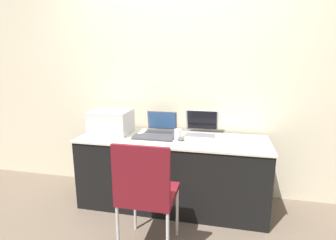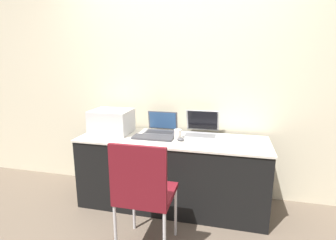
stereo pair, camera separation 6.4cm
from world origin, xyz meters
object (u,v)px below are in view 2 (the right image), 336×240
at_px(printer, 112,121).
at_px(laptop_right, 201,130).
at_px(external_keyboard, 153,138).
at_px(coffee_cup, 178,134).
at_px(laptop_left, 161,128).
at_px(chair, 143,189).
at_px(mouse, 181,139).

relative_size(printer, laptop_right, 1.18).
bearing_deg(external_keyboard, coffee_cup, 7.15).
bearing_deg(laptop_left, external_keyboard, -94.37).
relative_size(printer, chair, 0.44).
distance_m(coffee_cup, mouse, 0.07).
xyz_separation_m(laptop_left, chair, (0.12, -0.94, -0.23)).
bearing_deg(coffee_cup, printer, 174.57).
relative_size(external_keyboard, chair, 0.44).
bearing_deg(mouse, chair, -102.03).
height_order(printer, external_keyboard, printer).
relative_size(laptop_right, chair, 0.37).
height_order(laptop_right, external_keyboard, laptop_right).
relative_size(printer, coffee_cup, 4.04).
distance_m(mouse, chair, 0.73).
bearing_deg(coffee_cup, laptop_right, 44.75).
bearing_deg(printer, chair, -51.91).
xyz_separation_m(printer, coffee_cup, (0.74, -0.07, -0.08)).
bearing_deg(laptop_left, chair, -82.79).
bearing_deg(mouse, printer, 171.72).
bearing_deg(external_keyboard, laptop_left, 85.63).
bearing_deg(chair, coffee_cup, 81.54).
bearing_deg(laptop_right, chair, -108.61).
bearing_deg(laptop_left, coffee_cup, -42.12).
height_order(external_keyboard, coffee_cup, coffee_cup).
relative_size(external_keyboard, mouse, 5.77).
bearing_deg(external_keyboard, chair, -78.96).
distance_m(external_keyboard, mouse, 0.28).
distance_m(laptop_right, chair, 1.02).
height_order(mouse, chair, chair).
height_order(printer, laptop_right, same).
distance_m(laptop_left, chair, 0.98).
height_order(laptop_right, coffee_cup, laptop_right).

